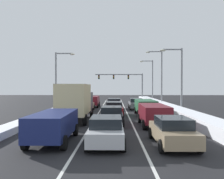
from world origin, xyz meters
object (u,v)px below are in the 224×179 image
at_px(sedan_silver_center_lane_nearest, 106,130).
at_px(sedan_tan_right_lane_nearest, 172,131).
at_px(sedan_tan_left_lane_third, 86,105).
at_px(traffic_light_gantry, 126,80).
at_px(box_truck_left_lane_second, 76,100).
at_px(sedan_black_center_lane_second, 111,115).
at_px(street_lamp_right_mid, 160,73).
at_px(suv_maroon_right_lane_second, 154,113).
at_px(sedan_red_center_lane_third, 114,109).
at_px(street_lamp_right_near, 178,74).
at_px(street_lamp_right_far, 151,77).
at_px(suv_green_right_lane_third, 145,106).
at_px(suv_navy_left_lane_nearest, 54,124).
at_px(sedan_white_center_lane_fourth, 114,104).
at_px(street_lamp_left_mid, 59,75).
at_px(sedan_gray_right_lane_fourth, 136,104).
at_px(suv_maroon_left_lane_fourth, 92,100).

bearing_deg(sedan_silver_center_lane_nearest, sedan_tan_right_lane_nearest, -3.40).
distance_m(sedan_tan_left_lane_third, traffic_light_gantry, 24.41).
height_order(box_truck_left_lane_second, sedan_tan_left_lane_third, box_truck_left_lane_second).
bearing_deg(sedan_tan_left_lane_third, sedan_tan_right_lane_nearest, -68.03).
xyz_separation_m(sedan_black_center_lane_second, street_lamp_right_mid, (7.35, 17.17, 4.47)).
bearing_deg(box_truck_left_lane_second, suv_maroon_right_lane_second, -20.14).
bearing_deg(sedan_red_center_lane_third, sedan_silver_center_lane_nearest, -91.95).
relative_size(suv_maroon_right_lane_second, street_lamp_right_near, 0.64).
bearing_deg(sedan_red_center_lane_third, street_lamp_right_far, 70.75).
bearing_deg(suv_green_right_lane_third, suv_maroon_right_lane_second, -92.21).
xyz_separation_m(suv_navy_left_lane_nearest, street_lamp_right_far, (10.67, 32.51, 4.00)).
relative_size(sedan_tan_right_lane_nearest, sedan_black_center_lane_second, 1.00).
distance_m(street_lamp_right_near, street_lamp_right_far, 18.80).
distance_m(sedan_white_center_lane_fourth, street_lamp_left_mid, 8.46).
height_order(sedan_tan_right_lane_nearest, sedan_black_center_lane_second, same).
height_order(suv_green_right_lane_third, sedan_red_center_lane_third, suv_green_right_lane_third).
xyz_separation_m(sedan_gray_right_lane_fourth, sedan_red_center_lane_third, (-3.03, -7.30, 0.00)).
height_order(suv_navy_left_lane_nearest, suv_maroon_left_lane_fourth, same).
xyz_separation_m(suv_maroon_right_lane_second, traffic_light_gantry, (-0.58, 34.13, 3.72)).
xyz_separation_m(box_truck_left_lane_second, street_lamp_right_far, (10.73, 24.66, 3.11)).
xyz_separation_m(sedan_tan_right_lane_nearest, sedan_tan_left_lane_third, (-6.83, 16.93, 0.00)).
bearing_deg(suv_navy_left_lane_nearest, sedan_tan_right_lane_nearest, -5.47).
bearing_deg(street_lamp_right_mid, street_lamp_left_mid, -158.17).
xyz_separation_m(sedan_gray_right_lane_fourth, street_lamp_left_mid, (-10.43, -1.75, 3.88)).
xyz_separation_m(suv_green_right_lane_third, sedan_black_center_lane_second, (-3.65, -6.15, -0.25)).
bearing_deg(sedan_gray_right_lane_fourth, suv_navy_left_lane_nearest, -108.70).
bearing_deg(street_lamp_right_far, sedan_tan_left_lane_third, -124.00).
bearing_deg(suv_maroon_left_lane_fourth, sedan_silver_center_lane_nearest, -82.41).
distance_m(sedan_tan_left_lane_third, suv_maroon_left_lane_fourth, 5.85).
bearing_deg(suv_maroon_right_lane_second, sedan_black_center_lane_second, 171.14).
bearing_deg(traffic_light_gantry, street_lamp_right_near, -79.32).
relative_size(sedan_red_center_lane_third, traffic_light_gantry, 0.41).
xyz_separation_m(suv_navy_left_lane_nearest, sedan_tan_left_lane_third, (-0.27, 16.30, -0.25)).
bearing_deg(sedan_white_center_lane_fourth, suv_maroon_left_lane_fourth, 135.11).
bearing_deg(sedan_tan_left_lane_third, sedan_black_center_lane_second, -71.48).
bearing_deg(street_lamp_right_near, suv_navy_left_lane_nearest, -128.42).
height_order(sedan_white_center_lane_fourth, traffic_light_gantry, traffic_light_gantry).
height_order(sedan_tan_left_lane_third, street_lamp_right_mid, street_lamp_right_mid).
height_order(suv_maroon_left_lane_fourth, traffic_light_gantry, traffic_light_gantry).
height_order(sedan_white_center_lane_fourth, street_lamp_right_near, street_lamp_right_near).
height_order(sedan_red_center_lane_third, box_truck_left_lane_second, box_truck_left_lane_second).
bearing_deg(suv_maroon_left_lane_fourth, street_lamp_left_mid, -129.37).
height_order(sedan_gray_right_lane_fourth, sedan_black_center_lane_second, same).
height_order(sedan_gray_right_lane_fourth, sedan_tan_left_lane_third, same).
relative_size(sedan_red_center_lane_third, suv_maroon_left_lane_fourth, 0.92).
xyz_separation_m(sedan_silver_center_lane_nearest, sedan_black_center_lane_second, (0.20, 6.36, 0.00)).
distance_m(sedan_gray_right_lane_fourth, sedan_silver_center_lane_nearest, 19.76).
distance_m(sedan_tan_left_lane_third, street_lamp_right_far, 20.01).
bearing_deg(street_lamp_right_near, suv_maroon_right_lane_second, -117.34).
bearing_deg(sedan_gray_right_lane_fourth, sedan_silver_center_lane_nearest, -100.04).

